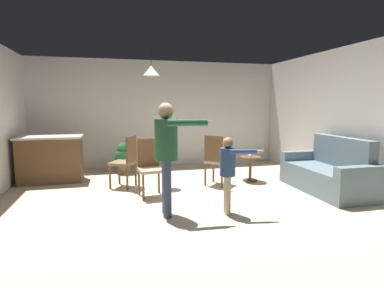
{
  "coord_description": "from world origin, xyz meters",
  "views": [
    {
      "loc": [
        -1.2,
        -4.79,
        1.6
      ],
      "look_at": [
        -0.04,
        -0.33,
        1.0
      ],
      "focal_mm": 28.75,
      "sensor_mm": 36.0,
      "label": 1
    }
  ],
  "objects_px": {
    "side_table_by_couch": "(250,166)",
    "dining_chair_by_counter": "(126,160)",
    "potted_plant_corner": "(125,156)",
    "dining_chair_near_wall": "(150,165)",
    "person_adult": "(167,147)",
    "person_child": "(228,167)",
    "dining_chair_centre_back": "(216,158)",
    "couch_floral": "(328,173)",
    "spare_remote_on_table": "(250,156)",
    "kitchen_counter": "(51,159)"
  },
  "relations": [
    {
      "from": "side_table_by_couch",
      "to": "dining_chair_by_counter",
      "type": "height_order",
      "value": "dining_chair_by_counter"
    },
    {
      "from": "dining_chair_by_counter",
      "to": "potted_plant_corner",
      "type": "relative_size",
      "value": 1.38
    },
    {
      "from": "side_table_by_couch",
      "to": "dining_chair_near_wall",
      "type": "xyz_separation_m",
      "value": [
        -2.14,
        -0.52,
        0.22
      ]
    },
    {
      "from": "person_adult",
      "to": "dining_chair_by_counter",
      "type": "bearing_deg",
      "value": -159.73
    },
    {
      "from": "person_adult",
      "to": "person_child",
      "type": "xyz_separation_m",
      "value": [
        0.86,
        -0.15,
        -0.3
      ]
    },
    {
      "from": "potted_plant_corner",
      "to": "dining_chair_centre_back",
      "type": "bearing_deg",
      "value": -43.24
    },
    {
      "from": "couch_floral",
      "to": "dining_chair_by_counter",
      "type": "distance_m",
      "value": 3.79
    },
    {
      "from": "couch_floral",
      "to": "side_table_by_couch",
      "type": "distance_m",
      "value": 1.5
    },
    {
      "from": "dining_chair_by_counter",
      "to": "spare_remote_on_table",
      "type": "height_order",
      "value": "dining_chair_by_counter"
    },
    {
      "from": "kitchen_counter",
      "to": "dining_chair_by_counter",
      "type": "distance_m",
      "value": 1.7
    },
    {
      "from": "side_table_by_couch",
      "to": "spare_remote_on_table",
      "type": "distance_m",
      "value": 0.21
    },
    {
      "from": "dining_chair_by_counter",
      "to": "kitchen_counter",
      "type": "bearing_deg",
      "value": 90.71
    },
    {
      "from": "person_adult",
      "to": "potted_plant_corner",
      "type": "xyz_separation_m",
      "value": [
        -0.49,
        2.97,
        -0.61
      ]
    },
    {
      "from": "person_child",
      "to": "dining_chair_by_counter",
      "type": "distance_m",
      "value": 2.3
    },
    {
      "from": "kitchen_counter",
      "to": "couch_floral",
      "type": "bearing_deg",
      "value": -21.68
    },
    {
      "from": "spare_remote_on_table",
      "to": "person_child",
      "type": "bearing_deg",
      "value": -123.74
    },
    {
      "from": "dining_chair_centre_back",
      "to": "person_adult",
      "type": "bearing_deg",
      "value": -86.38
    },
    {
      "from": "dining_chair_near_wall",
      "to": "spare_remote_on_table",
      "type": "bearing_deg",
      "value": -172.56
    },
    {
      "from": "side_table_by_couch",
      "to": "potted_plant_corner",
      "type": "xyz_separation_m",
      "value": [
        -2.5,
        1.42,
        0.07
      ]
    },
    {
      "from": "kitchen_counter",
      "to": "person_adult",
      "type": "xyz_separation_m",
      "value": [
        1.99,
        -2.51,
        0.53
      ]
    },
    {
      "from": "dining_chair_near_wall",
      "to": "potted_plant_corner",
      "type": "height_order",
      "value": "dining_chair_near_wall"
    },
    {
      "from": "dining_chair_centre_back",
      "to": "dining_chair_by_counter",
      "type": "bearing_deg",
      "value": -145.71
    },
    {
      "from": "potted_plant_corner",
      "to": "person_child",
      "type": "bearing_deg",
      "value": -66.53
    },
    {
      "from": "person_child",
      "to": "dining_chair_centre_back",
      "type": "relative_size",
      "value": 1.13
    },
    {
      "from": "person_adult",
      "to": "dining_chair_near_wall",
      "type": "height_order",
      "value": "person_adult"
    },
    {
      "from": "kitchen_counter",
      "to": "side_table_by_couch",
      "type": "bearing_deg",
      "value": -13.64
    },
    {
      "from": "person_child",
      "to": "dining_chair_centre_back",
      "type": "xyz_separation_m",
      "value": [
        0.34,
        1.53,
        -0.16
      ]
    },
    {
      "from": "dining_chair_centre_back",
      "to": "potted_plant_corner",
      "type": "height_order",
      "value": "dining_chair_centre_back"
    },
    {
      "from": "kitchen_counter",
      "to": "spare_remote_on_table",
      "type": "relative_size",
      "value": 9.69
    },
    {
      "from": "kitchen_counter",
      "to": "side_table_by_couch",
      "type": "relative_size",
      "value": 2.42
    },
    {
      "from": "dining_chair_centre_back",
      "to": "potted_plant_corner",
      "type": "bearing_deg",
      "value": -178.41
    },
    {
      "from": "dining_chair_centre_back",
      "to": "potted_plant_corner",
      "type": "xyz_separation_m",
      "value": [
        -1.69,
        1.59,
        -0.15
      ]
    },
    {
      "from": "side_table_by_couch",
      "to": "potted_plant_corner",
      "type": "relative_size",
      "value": 0.72
    },
    {
      "from": "dining_chair_by_counter",
      "to": "dining_chair_centre_back",
      "type": "distance_m",
      "value": 1.74
    },
    {
      "from": "side_table_by_couch",
      "to": "person_adult",
      "type": "xyz_separation_m",
      "value": [
        -2.02,
        -1.54,
        0.68
      ]
    },
    {
      "from": "side_table_by_couch",
      "to": "kitchen_counter",
      "type": "bearing_deg",
      "value": 166.36
    },
    {
      "from": "dining_chair_centre_back",
      "to": "potted_plant_corner",
      "type": "relative_size",
      "value": 1.38
    },
    {
      "from": "kitchen_counter",
      "to": "spare_remote_on_table",
      "type": "height_order",
      "value": "kitchen_counter"
    },
    {
      "from": "side_table_by_couch",
      "to": "dining_chair_by_counter",
      "type": "distance_m",
      "value": 2.53
    },
    {
      "from": "couch_floral",
      "to": "side_table_by_couch",
      "type": "xyz_separation_m",
      "value": [
        -1.07,
        1.05,
        -0.0
      ]
    },
    {
      "from": "dining_chair_by_counter",
      "to": "dining_chair_centre_back",
      "type": "height_order",
      "value": "same"
    },
    {
      "from": "dining_chair_by_counter",
      "to": "spare_remote_on_table",
      "type": "bearing_deg",
      "value": -63.38
    },
    {
      "from": "side_table_by_couch",
      "to": "person_child",
      "type": "height_order",
      "value": "person_child"
    },
    {
      "from": "dining_chair_centre_back",
      "to": "side_table_by_couch",
      "type": "bearing_deg",
      "value": 56.55
    },
    {
      "from": "spare_remote_on_table",
      "to": "person_adult",
      "type": "bearing_deg",
      "value": -142.19
    },
    {
      "from": "kitchen_counter",
      "to": "spare_remote_on_table",
      "type": "bearing_deg",
      "value": -13.49
    },
    {
      "from": "side_table_by_couch",
      "to": "dining_chair_by_counter",
      "type": "xyz_separation_m",
      "value": [
        -2.52,
        0.15,
        0.22
      ]
    },
    {
      "from": "couch_floral",
      "to": "potted_plant_corner",
      "type": "bearing_deg",
      "value": 56.32
    },
    {
      "from": "dining_chair_centre_back",
      "to": "spare_remote_on_table",
      "type": "height_order",
      "value": "dining_chair_centre_back"
    },
    {
      "from": "dining_chair_centre_back",
      "to": "person_child",
      "type": "bearing_deg",
      "value": -57.67
    }
  ]
}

